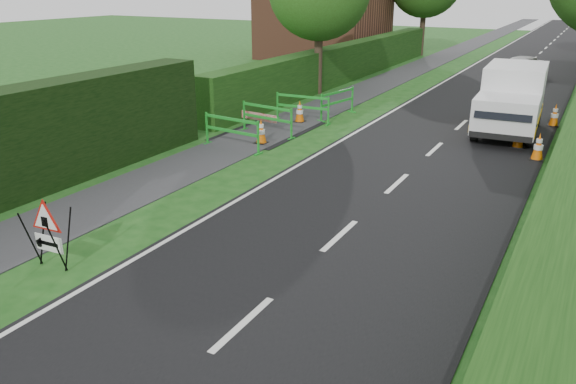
% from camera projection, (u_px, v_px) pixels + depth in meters
% --- Properties ---
extents(ground, '(120.00, 120.00, 0.00)m').
position_uv_depth(ground, '(70.00, 312.00, 8.57)').
color(ground, '#174814').
rests_on(ground, ground).
extents(road_surface, '(6.00, 90.00, 0.02)m').
position_uv_depth(road_surface, '(533.00, 60.00, 36.12)').
color(road_surface, black).
rests_on(road_surface, ground).
extents(footpath, '(2.00, 90.00, 0.02)m').
position_uv_depth(footpath, '(447.00, 55.00, 38.61)').
color(footpath, '#2D2D30').
rests_on(footpath, ground).
extents(hedge_west_far, '(1.00, 24.00, 1.80)m').
position_uv_depth(hedge_west_far, '(345.00, 80.00, 28.86)').
color(hedge_west_far, '#14380F').
rests_on(hedge_west_far, ground).
extents(house_west, '(7.50, 7.40, 7.88)m').
position_uv_depth(house_west, '(325.00, 12.00, 36.66)').
color(house_west, brown).
rests_on(house_west, ground).
extents(triangle_sign, '(0.80, 0.80, 1.10)m').
position_uv_depth(triangle_sign, '(45.00, 229.00, 9.62)').
color(triangle_sign, black).
rests_on(triangle_sign, ground).
extents(works_van, '(2.12, 4.82, 2.15)m').
position_uv_depth(works_van, '(512.00, 98.00, 18.45)').
color(works_van, silver).
rests_on(works_van, ground).
extents(traffic_cone_0, '(0.38, 0.38, 0.79)m').
position_uv_depth(traffic_cone_0, '(538.00, 147.00, 15.76)').
color(traffic_cone_0, black).
rests_on(traffic_cone_0, ground).
extents(traffic_cone_1, '(0.38, 0.38, 0.79)m').
position_uv_depth(traffic_cone_1, '(519.00, 135.00, 16.94)').
color(traffic_cone_1, black).
rests_on(traffic_cone_1, ground).
extents(traffic_cone_2, '(0.38, 0.38, 0.79)m').
position_uv_depth(traffic_cone_2, '(555.00, 115.00, 19.49)').
color(traffic_cone_2, black).
rests_on(traffic_cone_2, ground).
extents(traffic_cone_3, '(0.38, 0.38, 0.79)m').
position_uv_depth(traffic_cone_3, '(261.00, 131.00, 17.39)').
color(traffic_cone_3, black).
rests_on(traffic_cone_3, ground).
extents(traffic_cone_4, '(0.38, 0.38, 0.79)m').
position_uv_depth(traffic_cone_4, '(300.00, 111.00, 20.05)').
color(traffic_cone_4, black).
rests_on(traffic_cone_4, ground).
extents(ped_barrier_0, '(2.09, 0.56, 1.00)m').
position_uv_depth(ped_barrier_0, '(232.00, 129.00, 16.72)').
color(ped_barrier_0, '#1B9425').
rests_on(ped_barrier_0, ground).
extents(ped_barrier_1, '(2.09, 0.65, 1.00)m').
position_uv_depth(ped_barrier_1, '(267.00, 116.00, 18.34)').
color(ped_barrier_1, '#1B9425').
rests_on(ped_barrier_1, ground).
extents(ped_barrier_2, '(2.08, 0.45, 1.00)m').
position_uv_depth(ped_barrier_2, '(302.00, 105.00, 19.98)').
color(ped_barrier_2, '#1B9425').
rests_on(ped_barrier_2, ground).
extents(ped_barrier_3, '(0.72, 2.09, 1.00)m').
position_uv_depth(ped_barrier_3, '(337.00, 100.00, 20.78)').
color(ped_barrier_3, '#1B9425').
rests_on(ped_barrier_3, ground).
extents(redwhite_plank, '(1.49, 0.24, 0.25)m').
position_uv_depth(redwhite_plank, '(259.00, 130.00, 19.16)').
color(redwhite_plank, red).
rests_on(redwhite_plank, ground).
extents(hatchback_car, '(2.44, 3.77, 1.19)m').
position_uv_depth(hatchback_car, '(520.00, 67.00, 28.98)').
color(hatchback_car, silver).
rests_on(hatchback_car, ground).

